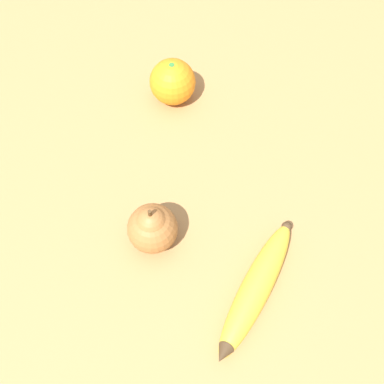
# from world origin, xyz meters

# --- Properties ---
(ground_plane) EXTENTS (3.00, 3.00, 0.00)m
(ground_plane) POSITION_xyz_m (0.00, 0.00, 0.00)
(ground_plane) COLOR #A87A47
(banana) EXTENTS (0.17, 0.17, 0.04)m
(banana) POSITION_xyz_m (0.11, -0.17, 0.02)
(banana) COLOR gold
(banana) RESTS_ON ground_plane
(orange) EXTENTS (0.08, 0.08, 0.08)m
(orange) POSITION_xyz_m (0.09, 0.18, 0.04)
(orange) COLOR orange
(orange) RESTS_ON ground_plane
(pear) EXTENTS (0.07, 0.07, 0.09)m
(pear) POSITION_xyz_m (0.00, -0.06, 0.04)
(pear) COLOR #A36633
(pear) RESTS_ON ground_plane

